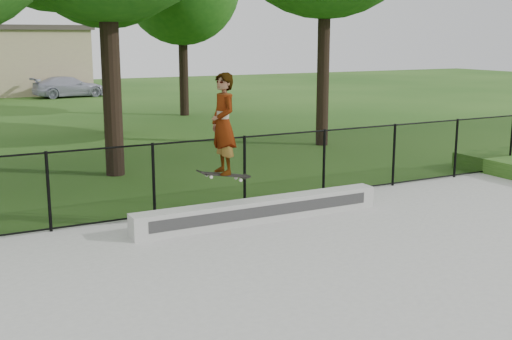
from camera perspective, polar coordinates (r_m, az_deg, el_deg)
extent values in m
plane|color=#214B15|center=(9.09, 16.40, -11.87)|extent=(100.00, 100.00, 0.00)
cube|color=#9E9E99|center=(9.08, 16.41, -11.70)|extent=(14.00, 12.00, 0.06)
cube|color=#B5B5B0|center=(12.46, 0.41, -3.58)|extent=(5.17, 0.40, 0.44)
imported|color=#AAA9C0|center=(40.67, -16.28, 7.12)|extent=(4.09, 2.12, 1.25)
cube|color=black|center=(11.93, -2.88, -0.41)|extent=(0.83, 0.23, 0.17)
imported|color=#A0C5D3|center=(11.76, -2.93, 4.12)|extent=(0.45, 0.68, 1.86)
cylinder|color=black|center=(12.26, -17.96, -1.85)|extent=(0.06, 0.06, 1.50)
cylinder|color=black|center=(12.73, -9.08, -0.93)|extent=(0.06, 0.06, 1.50)
cylinder|color=black|center=(13.48, -1.02, -0.07)|extent=(0.06, 0.06, 1.50)
cylinder|color=black|center=(14.48, 6.06, 0.68)|extent=(0.06, 0.06, 1.50)
cylinder|color=black|center=(15.66, 12.16, 1.33)|extent=(0.06, 0.06, 1.50)
cylinder|color=black|center=(17.00, 17.34, 1.86)|extent=(0.06, 0.06, 1.50)
cylinder|color=black|center=(18.46, 21.75, 2.30)|extent=(0.06, 0.06, 1.50)
cylinder|color=black|center=(13.35, -1.03, 2.95)|extent=(16.00, 0.04, 0.04)
cylinder|color=black|center=(13.64, -1.01, -2.95)|extent=(16.00, 0.04, 0.04)
cube|color=black|center=(13.48, -1.02, -0.07)|extent=(16.00, 0.01, 1.50)
cylinder|color=black|center=(24.76, -12.88, 9.30)|extent=(0.44, 0.44, 5.28)
cylinder|color=black|center=(29.99, -6.46, 9.02)|extent=(0.44, 0.44, 4.37)
cylinder|color=black|center=(21.52, 6.01, 9.70)|extent=(0.44, 0.44, 5.65)
cylinder|color=black|center=(17.00, -12.76, 8.46)|extent=(0.44, 0.44, 5.37)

